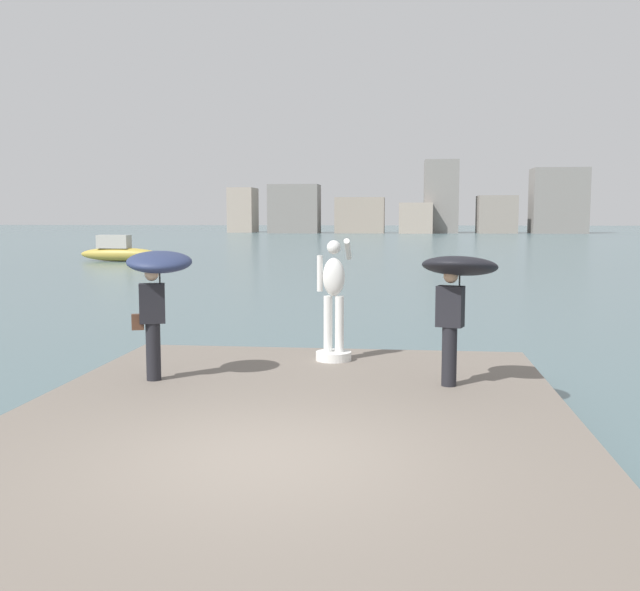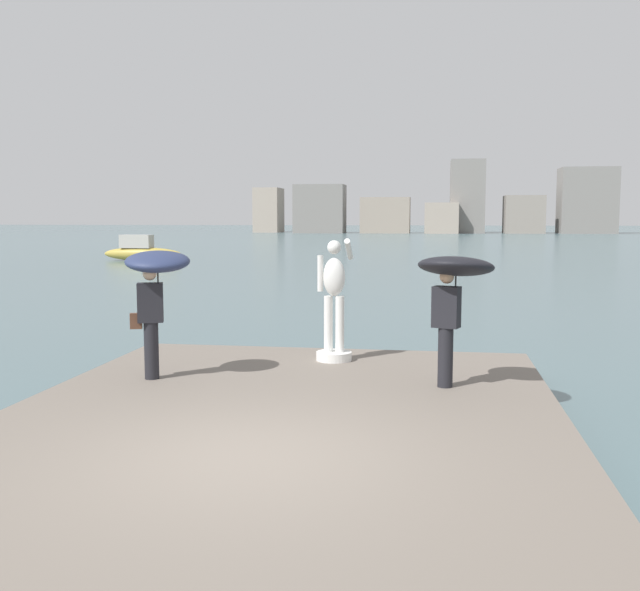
# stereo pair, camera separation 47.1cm
# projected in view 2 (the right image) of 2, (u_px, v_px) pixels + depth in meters

# --- Properties ---
(ground_plane) EXTENTS (400.00, 400.00, 0.00)m
(ground_plane) POSITION_uv_depth(u_px,v_px,m) (404.00, 262.00, 47.06)
(ground_plane) COLOR #4C666B
(pier) EXTENTS (7.19, 9.34, 0.40)m
(pier) POSITION_uv_depth(u_px,v_px,m) (280.00, 428.00, 9.37)
(pier) COLOR #70665B
(pier) RESTS_ON ground
(statue_white_figure) EXTENTS (0.62, 0.87, 2.11)m
(statue_white_figure) POSITION_uv_depth(u_px,v_px,m) (334.00, 308.00, 12.70)
(statue_white_figure) COLOR white
(statue_white_figure) RESTS_ON pier
(onlooker_left) EXTENTS (1.25, 1.27, 2.02)m
(onlooker_left) POSITION_uv_depth(u_px,v_px,m) (155.00, 278.00, 11.21)
(onlooker_left) COLOR black
(onlooker_left) RESTS_ON pier
(onlooker_right) EXTENTS (1.39, 1.41, 1.98)m
(onlooker_right) POSITION_uv_depth(u_px,v_px,m) (454.00, 281.00, 10.61)
(onlooker_right) COLOR black
(onlooker_right) RESTS_ON pier
(boat_mid) EXTENTS (5.58, 1.55, 1.70)m
(boat_mid) POSITION_uv_depth(u_px,v_px,m) (141.00, 251.00, 48.12)
(boat_mid) COLOR #B2993D
(boat_mid) RESTS_ON ground
(distant_skyline) EXTENTS (63.20, 11.72, 12.72)m
(distant_skyline) POSITION_uv_depth(u_px,v_px,m) (449.00, 206.00, 128.92)
(distant_skyline) COLOR #A89989
(distant_skyline) RESTS_ON ground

